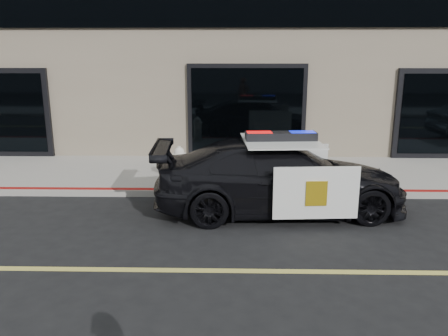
{
  "coord_description": "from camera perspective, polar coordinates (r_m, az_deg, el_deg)",
  "views": [
    {
      "loc": [
        -1.39,
        -5.82,
        3.02
      ],
      "look_at": [
        -1.56,
        2.2,
        1.0
      ],
      "focal_mm": 35.0,
      "sensor_mm": 36.0,
      "label": 1
    }
  ],
  "objects": [
    {
      "name": "sidewalk_n",
      "position": [
        11.54,
        8.11,
        -0.79
      ],
      "size": [
        60.0,
        3.5,
        0.15
      ],
      "primitive_type": "cube",
      "color": "gray",
      "rests_on": "ground"
    },
    {
      "name": "ground",
      "position": [
        6.7,
        13.4,
        -13.08
      ],
      "size": [
        120.0,
        120.0,
        0.0
      ],
      "primitive_type": "plane",
      "color": "black",
      "rests_on": "ground"
    },
    {
      "name": "police_car",
      "position": [
        8.78,
        7.28,
        -1.09
      ],
      "size": [
        2.68,
        5.24,
        1.63
      ],
      "color": "black",
      "rests_on": "ground"
    },
    {
      "name": "fire_hydrant",
      "position": [
        10.4,
        -5.83,
        0.36
      ],
      "size": [
        0.39,
        0.54,
        0.86
      ],
      "color": "silver",
      "rests_on": "sidewalk_n"
    }
  ]
}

